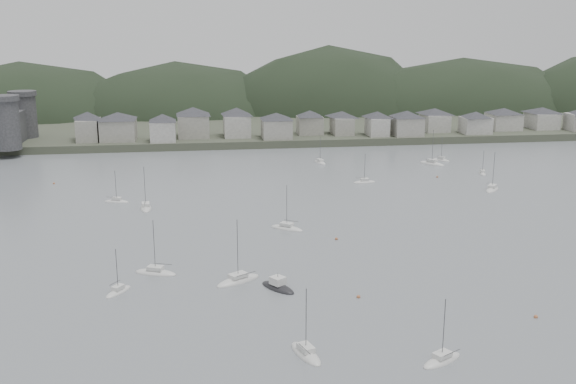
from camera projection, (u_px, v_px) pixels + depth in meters
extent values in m
plane|color=slate|center=(358.00, 350.00, 100.03)|extent=(900.00, 900.00, 0.00)
cube|color=#383D2D|center=(234.00, 108.00, 382.95)|extent=(900.00, 250.00, 3.00)
ellipsoid|color=black|center=(26.00, 139.00, 348.39)|extent=(138.98, 92.48, 81.13)
ellipsoid|color=black|center=(178.00, 135.00, 360.04)|extent=(132.08, 90.41, 79.74)
ellipsoid|color=black|center=(327.00, 136.00, 372.17)|extent=(133.88, 88.37, 101.41)
ellipsoid|color=black|center=(459.00, 131.00, 377.12)|extent=(165.81, 81.78, 82.55)
cylinder|color=#2E2E30|center=(6.00, 125.00, 243.87)|extent=(10.00, 10.00, 18.00)
cylinder|color=#2E2E30|center=(24.00, 117.00, 270.88)|extent=(10.00, 10.00, 17.00)
cube|color=#2E2E30|center=(16.00, 128.00, 258.04)|extent=(3.50, 30.00, 12.00)
cube|color=gray|center=(89.00, 130.00, 264.06)|extent=(8.34, 12.91, 8.59)
pyramid|color=#2A2A2F|center=(88.00, 115.00, 262.65)|extent=(15.78, 15.78, 3.01)
cube|color=gray|center=(119.00, 130.00, 265.08)|extent=(13.68, 13.35, 8.36)
pyramid|color=#2A2A2F|center=(118.00, 116.00, 263.71)|extent=(20.07, 20.07, 2.93)
cube|color=gray|center=(163.00, 131.00, 262.46)|extent=(9.78, 10.20, 8.08)
pyramid|color=#2A2A2F|center=(162.00, 118.00, 261.13)|extent=(14.83, 14.83, 2.83)
cube|color=gray|center=(194.00, 126.00, 273.24)|extent=(12.59, 13.33, 9.09)
pyramid|color=#2A2A2F|center=(193.00, 111.00, 271.75)|extent=(19.24, 19.24, 3.18)
cube|color=gray|center=(237.00, 126.00, 274.22)|extent=(10.74, 12.17, 8.87)
pyramid|color=#2A2A2F|center=(237.00, 111.00, 272.77)|extent=(17.01, 17.01, 3.10)
cube|color=gray|center=(276.00, 129.00, 270.21)|extent=(11.63, 12.09, 7.69)
pyramid|color=#2A2A2F|center=(276.00, 116.00, 268.95)|extent=(17.61, 17.61, 2.69)
cube|color=gray|center=(310.00, 125.00, 280.67)|extent=(10.37, 9.35, 7.44)
pyramid|color=#2A2A2F|center=(310.00, 113.00, 279.45)|extent=(14.65, 14.65, 2.60)
cube|color=gray|center=(342.00, 126.00, 280.23)|extent=(8.24, 12.20, 7.22)
pyramid|color=#2A2A2F|center=(342.00, 114.00, 279.05)|extent=(15.17, 15.17, 2.53)
cube|color=gray|center=(377.00, 126.00, 277.07)|extent=(8.06, 10.91, 7.46)
pyramid|color=#2A2A2F|center=(378.00, 114.00, 275.85)|extent=(14.08, 14.08, 2.61)
cube|color=gray|center=(407.00, 126.00, 277.31)|extent=(11.73, 11.78, 7.66)
pyramid|color=#2A2A2F|center=(407.00, 114.00, 276.06)|extent=(17.46, 17.46, 2.68)
cube|color=gray|center=(435.00, 123.00, 288.99)|extent=(10.19, 13.02, 7.33)
pyramid|color=#2A2A2F|center=(435.00, 111.00, 287.78)|extent=(17.23, 17.23, 2.57)
cube|color=gray|center=(475.00, 125.00, 282.60)|extent=(11.70, 9.81, 6.88)
pyramid|color=#2A2A2F|center=(476.00, 114.00, 281.47)|extent=(15.97, 15.97, 2.41)
cube|color=gray|center=(503.00, 121.00, 293.39)|extent=(12.83, 12.48, 7.00)
pyramid|color=#2A2A2F|center=(504.00, 111.00, 292.24)|extent=(18.79, 18.79, 2.45)
cube|color=gray|center=(541.00, 121.00, 296.41)|extent=(11.07, 13.50, 6.97)
pyramid|color=#2A2A2F|center=(542.00, 110.00, 295.27)|extent=(18.25, 18.25, 2.44)
ellipsoid|color=silver|center=(306.00, 354.00, 98.56)|extent=(5.03, 8.67, 1.65)
cube|color=silver|center=(306.00, 347.00, 98.29)|extent=(2.61, 3.31, 0.70)
cylinder|color=#3F3F42|center=(306.00, 321.00, 97.28)|extent=(0.12, 0.12, 10.32)
cylinder|color=#3F3F42|center=(304.00, 349.00, 96.74)|extent=(1.22, 3.57, 0.10)
ellipsoid|color=silver|center=(156.00, 273.00, 130.82)|extent=(9.09, 5.81, 1.74)
cube|color=silver|center=(155.00, 268.00, 130.53)|extent=(3.53, 2.90, 0.70)
cylinder|color=#3F3F42|center=(154.00, 247.00, 129.46)|extent=(0.12, 0.12, 10.84)
cylinder|color=#3F3F42|center=(163.00, 264.00, 131.16)|extent=(3.66, 1.55, 0.10)
ellipsoid|color=silver|center=(482.00, 174.00, 219.23)|extent=(3.30, 6.46, 1.24)
cube|color=silver|center=(482.00, 171.00, 219.01)|extent=(1.81, 2.41, 0.70)
cylinder|color=#3F3F42|center=(483.00, 162.00, 218.26)|extent=(0.12, 0.12, 7.72)
cylinder|color=#3F3F42|center=(481.00, 169.00, 219.88)|extent=(0.71, 2.73, 0.10)
ellipsoid|color=silver|center=(118.00, 292.00, 121.60)|extent=(5.35, 6.64, 1.31)
cube|color=silver|center=(118.00, 287.00, 121.37)|extent=(2.46, 2.71, 0.70)
cylinder|color=#3F3F42|center=(117.00, 270.00, 120.57)|extent=(0.12, 0.12, 8.20)
cylinder|color=#3F3F42|center=(115.00, 283.00, 122.10)|extent=(1.70, 2.53, 0.10)
ellipsoid|color=silver|center=(238.00, 281.00, 126.75)|extent=(9.91, 7.81, 1.95)
cube|color=silver|center=(238.00, 275.00, 126.44)|extent=(4.03, 3.63, 0.70)
cylinder|color=#3F3F42|center=(238.00, 250.00, 125.23)|extent=(0.12, 0.12, 12.18)
cylinder|color=#3F3F42|center=(246.00, 274.00, 125.61)|extent=(3.77, 2.41, 0.10)
ellipsoid|color=silver|center=(364.00, 183.00, 206.93)|extent=(7.34, 2.83, 1.44)
cube|color=silver|center=(364.00, 179.00, 206.68)|extent=(2.63, 1.77, 0.70)
cylinder|color=#3F3F42|center=(365.00, 168.00, 205.80)|extent=(0.12, 0.12, 8.99)
cylinder|color=#3F3F42|center=(360.00, 178.00, 206.46)|extent=(3.24, 0.34, 0.10)
ellipsoid|color=silver|center=(441.00, 160.00, 241.19)|extent=(5.82, 7.02, 1.40)
cube|color=silver|center=(441.00, 158.00, 240.95)|extent=(2.66, 2.89, 0.70)
cylinder|color=#3F3F42|center=(442.00, 148.00, 240.09)|extent=(0.12, 0.12, 8.73)
cylinder|color=#3F3F42|center=(441.00, 157.00, 239.72)|extent=(1.87, 2.64, 0.10)
ellipsoid|color=silver|center=(492.00, 190.00, 197.71)|extent=(7.90, 8.96, 1.82)
cube|color=silver|center=(492.00, 186.00, 197.41)|extent=(3.54, 3.74, 0.70)
cylinder|color=#3F3F42|center=(494.00, 171.00, 196.29)|extent=(0.12, 0.12, 11.37)
cylinder|color=#3F3F42|center=(487.00, 183.00, 198.38)|extent=(2.60, 3.28, 0.10)
ellipsoid|color=silver|center=(287.00, 229.00, 159.64)|extent=(8.51, 7.41, 1.72)
cube|color=silver|center=(287.00, 224.00, 159.36)|extent=(3.54, 3.33, 0.70)
cylinder|color=#3F3F42|center=(287.00, 207.00, 158.30)|extent=(0.12, 0.12, 10.75)
cylinder|color=#3F3F42|center=(291.00, 221.00, 160.30)|extent=(3.14, 2.43, 0.10)
ellipsoid|color=silver|center=(146.00, 208.00, 177.67)|extent=(3.61, 9.19, 1.80)
cube|color=silver|center=(146.00, 204.00, 177.38)|extent=(2.23, 3.30, 0.70)
cylinder|color=#3F3F42|center=(145.00, 187.00, 176.27)|extent=(0.12, 0.12, 11.22)
cylinder|color=#3F3F42|center=(145.00, 204.00, 175.68)|extent=(0.44, 4.03, 0.10)
ellipsoid|color=silver|center=(432.00, 164.00, 234.62)|extent=(8.35, 9.60, 1.94)
cube|color=silver|center=(432.00, 161.00, 234.32)|extent=(3.76, 4.00, 0.70)
cylinder|color=#3F3F42|center=(433.00, 147.00, 233.11)|extent=(0.12, 0.12, 12.13)
cylinder|color=#3F3F42|center=(431.00, 160.00, 232.70)|extent=(2.73, 3.54, 0.10)
ellipsoid|color=silver|center=(442.00, 361.00, 96.59)|extent=(7.87, 5.90, 1.53)
cube|color=silver|center=(442.00, 354.00, 96.33)|extent=(3.16, 2.78, 0.70)
cylinder|color=#3F3F42|center=(444.00, 330.00, 95.39)|extent=(0.12, 0.12, 9.57)
cylinder|color=#3F3F42|center=(452.00, 353.00, 95.71)|extent=(3.05, 1.78, 0.10)
ellipsoid|color=silver|center=(117.00, 202.00, 183.99)|extent=(7.37, 4.17, 1.40)
cube|color=silver|center=(117.00, 199.00, 183.75)|extent=(2.80, 2.19, 0.70)
cylinder|color=#3F3F42|center=(116.00, 186.00, 182.89)|extent=(0.12, 0.12, 8.78)
cylinder|color=#3F3F42|center=(112.00, 197.00, 183.10)|extent=(3.05, 1.00, 0.10)
ellipsoid|color=silver|center=(320.00, 163.00, 236.80)|extent=(4.22, 7.86, 1.50)
cube|color=silver|center=(320.00, 160.00, 236.54)|extent=(2.26, 2.96, 0.70)
cylinder|color=#3F3F42|center=(320.00, 149.00, 235.62)|extent=(0.12, 0.12, 9.37)
cylinder|color=#3F3F42|center=(320.00, 158.00, 237.71)|extent=(0.95, 3.29, 0.10)
ellipsoid|color=black|center=(278.00, 288.00, 123.42)|extent=(7.16, 8.40, 1.80)
cube|color=silver|center=(278.00, 280.00, 123.04)|extent=(3.30, 3.34, 1.40)
cylinder|color=#3F3F42|center=(278.00, 276.00, 122.82)|extent=(0.10, 0.10, 1.20)
sphere|color=#AE623A|center=(536.00, 317.00, 111.06)|extent=(0.70, 0.70, 0.70)
sphere|color=#AE623A|center=(437.00, 177.00, 214.17)|extent=(0.70, 0.70, 0.70)
sphere|color=#AE623A|center=(358.00, 297.00, 119.27)|extent=(0.70, 0.70, 0.70)
sphere|color=#AE623A|center=(54.00, 183.00, 205.31)|extent=(0.70, 0.70, 0.70)
sphere|color=#AE623A|center=(336.00, 239.00, 151.78)|extent=(0.70, 0.70, 0.70)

